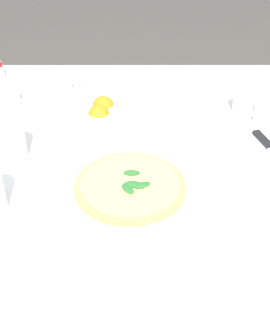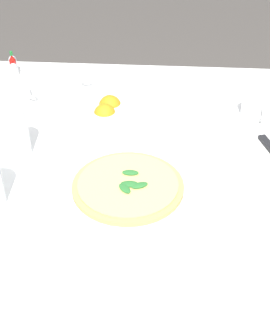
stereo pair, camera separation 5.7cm
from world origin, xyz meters
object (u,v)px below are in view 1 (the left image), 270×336
Objects in this scene: pizza_plate at (130,191)px; salt_shaker at (1,77)px; citrus_bowl at (101,114)px; coffee_cup_left_edge at (59,82)px; pizza at (130,186)px; hot_sauce_bottle at (0,70)px; coffee_cup_far_left at (6,96)px; coffee_cup_back_corner at (247,103)px; water_glass_right_edge at (11,140)px.

pizza_plate is 5.81× the size of salt_shaker.
salt_shaker is at bearing -125.64° from citrus_bowl.
coffee_cup_left_edge is 0.88× the size of citrus_bowl.
pizza is 2.87× the size of hot_sauce_bottle.
pizza_plate is 2.51× the size of coffee_cup_far_left.
coffee_cup_far_left is 1.57× the size of hot_sauce_bottle.
citrus_bowl is (0.05, -0.40, -0.01)m from coffee_cup_back_corner.
coffee_cup_far_left is at bearing -138.19° from pizza.
coffee_cup_back_corner is 1.09× the size of water_glass_right_edge.
water_glass_right_edge reaches higher than hot_sauce_bottle.
coffee_cup_back_corner is 0.67m from coffee_cup_far_left.
water_glass_right_edge is 0.26m from citrus_bowl.
hot_sauce_bottle is at bearing -160.35° from salt_shaker.
pizza is at bearing -42.48° from coffee_cup_back_corner.
water_glass_right_edge reaches higher than citrus_bowl.
coffee_cup_left_edge is (-0.48, -0.22, 0.01)m from pizza.
hot_sauce_bottle is (-0.16, -0.06, 0.00)m from coffee_cup_far_left.
salt_shaker is at bearing -142.85° from pizza_plate.
pizza_plate is 3.93× the size of hot_sauce_bottle.
coffee_cup_left_edge reaches higher than pizza_plate.
pizza is at bearing 37.16° from salt_shaker.
hot_sauce_bottle is at bearing -143.58° from pizza.
citrus_bowl is (-0.30, -0.08, 0.00)m from pizza.
coffee_cup_far_left is 0.29m from citrus_bowl.
coffee_cup_far_left reaches higher than pizza_plate.
citrus_bowl is 0.39m from salt_shaker.
coffee_cup_back_corner reaches higher than coffee_cup_left_edge.
coffee_cup_back_corner is at bearing 96.84° from citrus_bowl.
coffee_cup_left_edge reaches higher than pizza.
coffee_cup_left_edge is 0.16m from coffee_cup_far_left.
pizza_plate is 0.69m from hot_sauce_bottle.
coffee_cup_left_edge is 2.36× the size of salt_shaker.
coffee_cup_left_edge is at bearing 121.98° from coffee_cup_far_left.
water_glass_right_edge is (-0.13, -0.28, 0.04)m from pizza_plate.
coffee_cup_back_corner is at bearing 73.93° from hot_sauce_bottle.
coffee_cup_far_left reaches higher than salt_shaker.
hot_sauce_bottle reaches higher than pizza.
water_glass_right_edge reaches higher than coffee_cup_left_edge.
coffee_cup_back_corner is 0.76m from hot_sauce_bottle.
citrus_bowl is (0.10, 0.27, -0.00)m from coffee_cup_far_left.
salt_shaker is at bearing -104.30° from coffee_cup_left_edge.
coffee_cup_back_corner is 0.40m from citrus_bowl.
coffee_cup_back_corner is at bearing 75.83° from coffee_cup_left_edge.
water_glass_right_edge is 0.44m from hot_sauce_bottle.
coffee_cup_left_edge is 0.21m from hot_sauce_bottle.
pizza is 0.53m from coffee_cup_left_edge.
pizza_plate is at bearing 36.41° from hot_sauce_bottle.
salt_shaker is at bearing -163.02° from water_glass_right_edge.
water_glass_right_edge is at bearing -10.10° from coffee_cup_left_edge.
hot_sauce_bottle reaches higher than pizza_plate.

